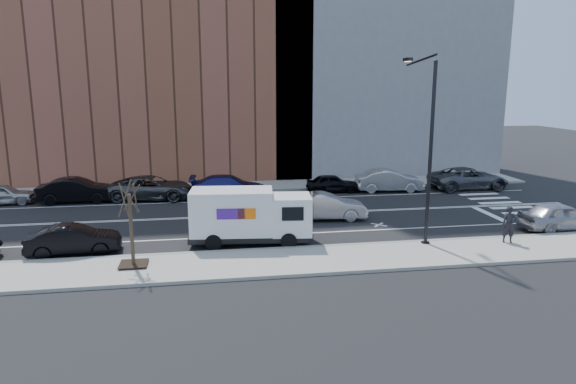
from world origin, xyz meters
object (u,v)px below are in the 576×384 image
object	(u,v)px
driving_sedan	(326,206)
pedestrian	(509,224)
near_parked_front	(560,216)
far_parked_b	(77,190)
far_parked_a	(2,194)
fedex_van	(250,215)

from	to	relation	value
driving_sedan	pedestrian	world-z (taller)	pedestrian
near_parked_front	far_parked_b	bearing A→B (deg)	63.74
far_parked_b	pedestrian	size ratio (longest dim) A/B	2.73
far_parked_a	pedestrian	world-z (taller)	pedestrian
fedex_van	far_parked_b	distance (m)	15.54
driving_sedan	near_parked_front	bearing A→B (deg)	-104.35
driving_sedan	pedestrian	bearing A→B (deg)	-124.15
far_parked_b	driving_sedan	xyz separation A→B (m)	(15.69, -7.17, -0.04)
fedex_van	near_parked_front	world-z (taller)	fedex_van
far_parked_a	driving_sedan	bearing A→B (deg)	-114.33
far_parked_b	driving_sedan	world-z (taller)	far_parked_b
near_parked_front	pedestrian	size ratio (longest dim) A/B	2.45
far_parked_a	driving_sedan	xyz separation A→B (m)	(20.49, -7.32, 0.10)
fedex_van	driving_sedan	bearing A→B (deg)	45.05
driving_sedan	near_parked_front	distance (m)	12.97
pedestrian	fedex_van	bearing A→B (deg)	-172.11
fedex_van	pedestrian	xyz separation A→B (m)	(12.74, -2.38, -0.39)
far_parked_a	far_parked_b	xyz separation A→B (m)	(4.80, -0.15, 0.14)
fedex_van	driving_sedan	size ratio (longest dim) A/B	1.31
far_parked_a	far_parked_b	size ratio (longest dim) A/B	0.80
driving_sedan	far_parked_b	bearing A→B (deg)	70.24
far_parked_a	driving_sedan	size ratio (longest dim) A/B	0.85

